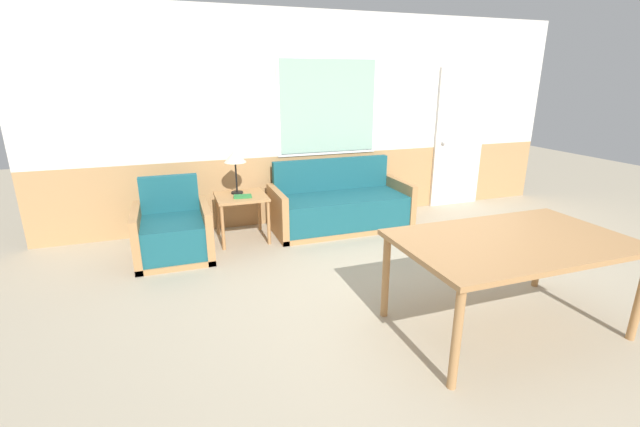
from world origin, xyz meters
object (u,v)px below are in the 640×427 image
couch (340,208)px  table_lamp (235,158)px  armchair (173,234)px  side_table (241,202)px  dining_table (513,247)px

couch → table_lamp: (-1.31, 0.10, 0.72)m
armchair → side_table: 0.87m
side_table → dining_table: dining_table is taller
couch → table_lamp: table_lamp is taller
armchair → side_table: bearing=18.7°
dining_table → armchair: bearing=135.8°
armchair → table_lamp: (0.77, 0.38, 0.73)m
side_table → table_lamp: table_lamp is taller
table_lamp → dining_table: 3.19m
couch → armchair: couch is taller
couch → armchair: size_ratio=2.11×
armchair → table_lamp: size_ratio=1.60×
armchair → table_lamp: table_lamp is taller
couch → table_lamp: size_ratio=3.38×
armchair → dining_table: bearing=-44.4°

